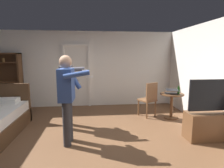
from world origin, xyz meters
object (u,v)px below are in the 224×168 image
(bottle_on_table, at_px, (179,91))
(person_blue_shirt, at_px, (67,94))
(bookshelf, at_px, (8,79))
(suitcase_small, at_px, (17,112))
(laptop, at_px, (171,92))
(wooden_chair, at_px, (149,98))
(person_striped_shirt, at_px, (67,86))
(tv_flatscreen, at_px, (212,121))
(side_table, at_px, (172,102))
(suitcase_dark, at_px, (15,115))

(bottle_on_table, distance_m, person_blue_shirt, 3.02)
(bookshelf, distance_m, bottle_on_table, 5.21)
(person_blue_shirt, distance_m, suitcase_small, 2.38)
(laptop, distance_m, bottle_on_table, 0.19)
(bookshelf, distance_m, wooden_chair, 4.45)
(bottle_on_table, height_order, person_striped_shirt, person_striped_shirt)
(tv_flatscreen, xyz_separation_m, person_blue_shirt, (-2.96, 0.12, 0.63))
(side_table, bearing_deg, suitcase_dark, 176.51)
(bookshelf, relative_size, tv_flatscreen, 1.44)
(side_table, relative_size, bottle_on_table, 2.99)
(wooden_chair, relative_size, person_striped_shirt, 0.57)
(wooden_chair, xyz_separation_m, suitcase_dark, (-3.67, 0.06, -0.38))
(wooden_chair, bearing_deg, bottle_on_table, -21.47)
(bookshelf, relative_size, suitcase_small, 3.61)
(tv_flatscreen, bearing_deg, wooden_chair, 120.21)
(bottle_on_table, relative_size, person_striped_shirt, 0.13)
(laptop, relative_size, wooden_chair, 0.40)
(bottle_on_table, xyz_separation_m, suitcase_small, (-4.40, 0.46, -0.60))
(side_table, height_order, suitcase_dark, side_table)
(laptop, xyz_separation_m, person_striped_shirt, (-2.73, -0.29, 0.27))
(person_blue_shirt, relative_size, person_striped_shirt, 1.00)
(bookshelf, distance_m, tv_flatscreen, 5.84)
(side_table, bearing_deg, person_striped_shirt, -173.28)
(tv_flatscreen, height_order, person_striped_shirt, person_striped_shirt)
(person_blue_shirt, bearing_deg, bookshelf, 130.56)
(tv_flatscreen, relative_size, laptop, 3.18)
(bookshelf, relative_size, wooden_chair, 1.84)
(bookshelf, distance_m, side_table, 5.07)
(bookshelf, height_order, person_blue_shirt, bookshelf)
(laptop, xyz_separation_m, person_blue_shirt, (-2.62, -1.15, 0.26))
(person_blue_shirt, height_order, suitcase_dark, person_blue_shirt)
(bottle_on_table, height_order, person_blue_shirt, person_blue_shirt)
(person_striped_shirt, height_order, suitcase_small, person_striped_shirt)
(person_striped_shirt, bearing_deg, tv_flatscreen, -17.73)
(wooden_chair, bearing_deg, tv_flatscreen, -59.79)
(side_table, bearing_deg, bookshelf, 164.14)
(tv_flatscreen, bearing_deg, person_striped_shirt, 162.27)
(bookshelf, bearing_deg, tv_flatscreen, -27.55)
(suitcase_dark, bearing_deg, person_striped_shirt, -13.47)
(bookshelf, height_order, suitcase_dark, bookshelf)
(side_table, bearing_deg, wooden_chair, 160.68)
(person_blue_shirt, bearing_deg, bottle_on_table, 21.59)
(bookshelf, height_order, person_striped_shirt, bookshelf)
(wooden_chair, height_order, suitcase_small, wooden_chair)
(tv_flatscreen, bearing_deg, side_table, 102.86)
(person_blue_shirt, xyz_separation_m, person_striped_shirt, (-0.12, 0.86, 0.01))
(person_blue_shirt, xyz_separation_m, suitcase_dark, (-1.60, 1.45, -0.85))
(tv_flatscreen, distance_m, person_blue_shirt, 3.03)
(laptop, xyz_separation_m, suitcase_small, (-4.22, 0.42, -0.55))
(person_blue_shirt, height_order, person_striped_shirt, person_striped_shirt)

